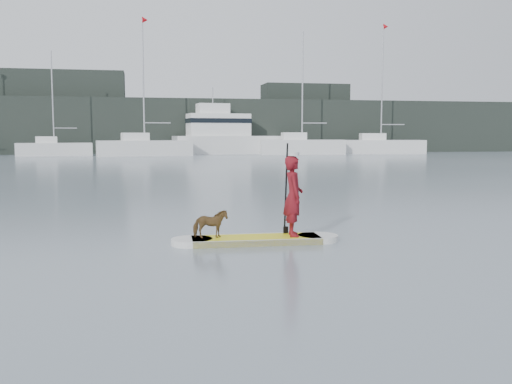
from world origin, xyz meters
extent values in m
plane|color=slate|center=(0.00, 0.00, 0.00)|extent=(140.00, 140.00, 0.00)
cube|color=yellow|center=(0.93, -1.62, 0.06)|extent=(2.53, 0.90, 0.12)
cylinder|color=silver|center=(-0.32, -1.57, 0.06)|extent=(0.80, 0.80, 0.12)
cylinder|color=silver|center=(2.18, -1.67, 0.06)|extent=(0.80, 0.80, 0.12)
cube|color=silver|center=(0.94, -1.25, 0.06)|extent=(2.50, 0.16, 0.12)
cube|color=silver|center=(0.91, -1.99, 0.06)|extent=(2.50, 0.16, 0.12)
imported|color=maroon|center=(1.67, -1.65, 0.91)|extent=(0.43, 0.61, 1.58)
cylinder|color=silver|center=(1.67, -1.65, 1.73)|extent=(0.22, 0.22, 0.07)
imported|color=brown|center=(0.03, -1.59, 0.40)|extent=(0.66, 0.30, 0.55)
cylinder|color=black|center=(1.59, -1.36, 1.00)|extent=(0.05, 0.30, 1.89)
cube|color=black|center=(1.59, -1.36, 0.10)|extent=(0.10, 0.02, 0.32)
cube|color=silver|center=(-9.59, 45.88, 0.63)|extent=(7.29, 3.39, 1.26)
cube|color=white|center=(-10.28, 45.77, 1.57)|extent=(2.19, 1.92, 0.63)
cylinder|color=#B7B7BC|center=(-9.59, 45.88, 5.67)|extent=(0.13, 0.13, 8.81)
cylinder|color=#B7B7BC|center=(-8.52, 46.04, 2.70)|extent=(2.15, 0.42, 0.09)
cube|color=silver|center=(-0.97, 44.18, 0.75)|extent=(9.28, 4.02, 1.50)
cube|color=white|center=(-1.86, 44.05, 1.87)|extent=(2.76, 2.28, 0.75)
cylinder|color=#B7B7BC|center=(-0.97, 44.18, 7.27)|extent=(0.15, 0.15, 11.54)
cylinder|color=#B7B7BC|center=(0.30, 44.36, 3.21)|extent=(2.55, 0.47, 0.11)
cone|color=red|center=(-0.70, 44.21, 12.93)|extent=(0.61, 0.67, 0.60)
cube|color=silver|center=(15.23, 45.33, 0.76)|extent=(8.95, 3.70, 1.52)
cube|color=white|center=(14.37, 45.42, 1.90)|extent=(2.63, 2.22, 0.76)
cylinder|color=#B7B7BC|center=(15.23, 45.33, 7.07)|extent=(0.15, 0.15, 11.10)
cylinder|color=#B7B7BC|center=(16.53, 45.20, 3.26)|extent=(2.61, 0.37, 0.11)
cube|color=silver|center=(24.32, 45.97, 0.73)|extent=(9.58, 4.46, 1.47)
cube|color=white|center=(23.41, 46.14, 1.84)|extent=(2.90, 2.37, 0.73)
cylinder|color=#B7B7BC|center=(24.32, 45.97, 7.55)|extent=(0.15, 0.15, 12.17)
cylinder|color=#B7B7BC|center=(25.56, 45.72, 3.15)|extent=(2.49, 0.59, 0.10)
cone|color=red|center=(24.58, 45.92, 13.53)|extent=(0.63, 0.68, 0.59)
cube|color=silver|center=(7.94, 48.18, 0.96)|extent=(12.03, 4.91, 1.91)
cube|color=white|center=(6.78, 48.05, 3.08)|extent=(6.72, 3.60, 2.34)
cube|color=white|center=(6.20, 47.98, 4.79)|extent=(3.48, 2.35, 1.06)
cube|color=black|center=(6.78, 48.05, 3.51)|extent=(6.84, 3.68, 0.48)
cylinder|color=#B7B7BC|center=(6.20, 47.98, 6.17)|extent=(0.11, 0.11, 1.70)
cube|color=black|center=(0.00, 53.00, 3.00)|extent=(90.00, 6.00, 6.00)
cube|color=black|center=(-10.00, 54.00, 4.50)|extent=(14.00, 4.00, 9.00)
cube|color=black|center=(18.00, 54.00, 4.00)|extent=(10.00, 4.00, 8.00)
camera|label=1|loc=(-1.23, -12.40, 2.12)|focal=40.00mm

